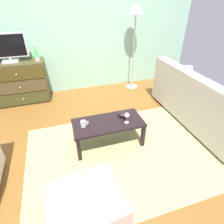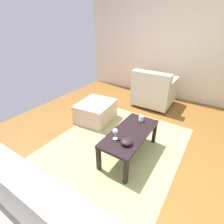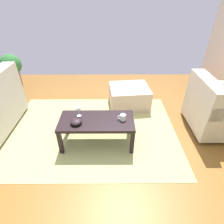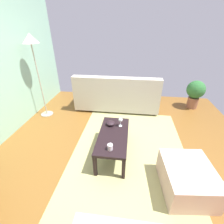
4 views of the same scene
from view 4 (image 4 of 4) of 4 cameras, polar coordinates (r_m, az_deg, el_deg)
ground_plane at (r=2.73m, az=1.66°, el=-16.43°), size 5.39×4.86×0.05m
area_rug at (r=2.85m, az=6.21°, el=-13.45°), size 2.60×1.90×0.01m
coffee_table at (r=2.55m, az=0.46°, el=-8.94°), size 1.00×0.46×0.40m
wine_glass at (r=2.64m, az=3.11°, el=-2.95°), size 0.07×0.07×0.16m
mug at (r=2.22m, az=-0.68°, el=-12.48°), size 0.11×0.08×0.08m
bowl_decorative at (r=2.71m, az=-0.57°, el=-4.05°), size 0.15×0.15×0.07m
couch_large at (r=4.02m, az=1.81°, el=6.01°), size 0.85×2.04×0.89m
ottoman at (r=2.40m, az=25.43°, el=-20.95°), size 0.76×0.67×0.37m
standing_lamp at (r=3.72m, az=-26.98°, el=20.09°), size 0.32×0.32×1.78m
potted_plant at (r=4.52m, az=27.89°, el=6.44°), size 0.44×0.44×0.72m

